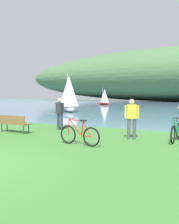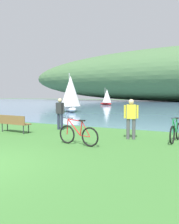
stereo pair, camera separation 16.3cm
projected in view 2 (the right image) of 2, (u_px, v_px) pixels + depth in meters
The scene contains 9 objects.
bay_water at pixel (175, 104), 49.25m from camera, with size 180.00×80.00×0.04m, color #5B7F9E.
distant_hillside at pixel (178, 75), 69.14m from camera, with size 103.31×28.00×16.15m, color #42663D.
park_bench_near_camera at pixel (14, 122), 11.57m from camera, with size 1.83×0.60×0.88m.
bicycle_leaning_near_bench at pixel (175, 132), 9.24m from camera, with size 0.25×1.77×1.01m.
bicycle_beside_path at pixel (78, 135), 8.65m from camera, with size 1.77×0.24×1.01m.
person_at_shoreline at pixel (60, 112), 12.51m from camera, with size 0.60×0.28×1.71m.
person_on_the_grass at pixel (131, 116), 9.76m from camera, with size 0.58×0.33×1.71m.
sailboat_mid_bay at pixel (71, 93), 25.49m from camera, with size 3.45×3.49×4.34m.
sailboat_toward_hillside at pixel (107, 97), 43.63m from camera, with size 2.90×2.12×3.29m.
Camera 2 is at (5.51, -3.91, 1.87)m, focal length 36.97 mm.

